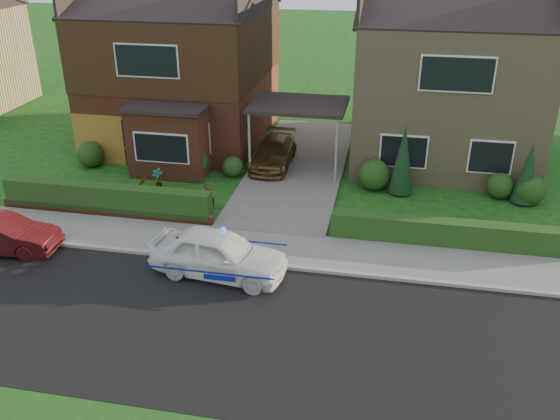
# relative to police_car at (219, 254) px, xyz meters

# --- Properties ---
(ground) EXTENTS (120.00, 120.00, 0.00)m
(ground) POSITION_rel_police_car_xyz_m (0.86, -2.40, -0.68)
(ground) COLOR #134311
(ground) RESTS_ON ground
(road) EXTENTS (60.00, 6.00, 0.02)m
(road) POSITION_rel_police_car_xyz_m (0.86, -2.40, -0.68)
(road) COLOR black
(road) RESTS_ON ground
(kerb) EXTENTS (60.00, 0.16, 0.12)m
(kerb) POSITION_rel_police_car_xyz_m (0.86, 0.65, -0.62)
(kerb) COLOR #9E9993
(kerb) RESTS_ON ground
(sidewalk) EXTENTS (60.00, 2.00, 0.10)m
(sidewalk) POSITION_rel_police_car_xyz_m (0.86, 1.70, -0.63)
(sidewalk) COLOR slate
(sidewalk) RESTS_ON ground
(driveway) EXTENTS (3.80, 12.00, 0.12)m
(driveway) POSITION_rel_police_car_xyz_m (0.86, 8.60, -0.62)
(driveway) COLOR #666059
(driveway) RESTS_ON ground
(house_left) EXTENTS (7.50, 9.53, 7.25)m
(house_left) POSITION_rel_police_car_xyz_m (-4.92, 11.50, 3.13)
(house_left) COLOR brown
(house_left) RESTS_ON ground
(house_right) EXTENTS (7.50, 8.06, 7.25)m
(house_right) POSITION_rel_police_car_xyz_m (6.66, 11.59, 2.99)
(house_right) COLOR tan
(house_right) RESTS_ON ground
(carport_link) EXTENTS (3.80, 3.00, 2.77)m
(carport_link) POSITION_rel_police_car_xyz_m (0.86, 8.55, 1.98)
(carport_link) COLOR black
(carport_link) RESTS_ON ground
(garage_door) EXTENTS (2.20, 0.10, 2.10)m
(garage_door) POSITION_rel_police_car_xyz_m (-7.38, 7.56, 0.37)
(garage_door) COLOR brown
(garage_door) RESTS_ON ground
(dwarf_wall) EXTENTS (7.70, 0.25, 0.36)m
(dwarf_wall) POSITION_rel_police_car_xyz_m (-4.94, 2.90, -0.50)
(dwarf_wall) COLOR brown
(dwarf_wall) RESTS_ON ground
(hedge_left) EXTENTS (7.50, 0.55, 0.90)m
(hedge_left) POSITION_rel_police_car_xyz_m (-4.94, 3.05, -0.68)
(hedge_left) COLOR #123B16
(hedge_left) RESTS_ON ground
(hedge_right) EXTENTS (7.50, 0.55, 0.80)m
(hedge_right) POSITION_rel_police_car_xyz_m (6.66, 2.95, -0.68)
(hedge_right) COLOR #123B16
(hedge_right) RESTS_ON ground
(shrub_left_far) EXTENTS (1.08, 1.08, 1.08)m
(shrub_left_far) POSITION_rel_police_car_xyz_m (-7.64, 7.10, -0.14)
(shrub_left_far) COLOR #123B16
(shrub_left_far) RESTS_ON ground
(shrub_left_mid) EXTENTS (1.32, 1.32, 1.32)m
(shrub_left_mid) POSITION_rel_police_car_xyz_m (-3.14, 6.90, -0.02)
(shrub_left_mid) COLOR #123B16
(shrub_left_mid) RESTS_ON ground
(shrub_left_near) EXTENTS (0.84, 0.84, 0.84)m
(shrub_left_near) POSITION_rel_police_car_xyz_m (-1.54, 7.20, -0.26)
(shrub_left_near) COLOR #123B16
(shrub_left_near) RESTS_ON ground
(shrub_right_near) EXTENTS (1.20, 1.20, 1.20)m
(shrub_right_near) POSITION_rel_police_car_xyz_m (4.06, 7.00, -0.08)
(shrub_right_near) COLOR #123B16
(shrub_right_near) RESTS_ON ground
(shrub_right_mid) EXTENTS (0.96, 0.96, 0.96)m
(shrub_right_mid) POSITION_rel_police_car_xyz_m (8.66, 7.10, -0.20)
(shrub_right_mid) COLOR #123B16
(shrub_right_mid) RESTS_ON ground
(shrub_right_far) EXTENTS (1.08, 1.08, 1.08)m
(shrub_right_far) POSITION_rel_police_car_xyz_m (9.66, 6.80, -0.14)
(shrub_right_far) COLOR #123B16
(shrub_right_far) RESTS_ON ground
(conifer_a) EXTENTS (0.90, 0.90, 2.60)m
(conifer_a) POSITION_rel_police_car_xyz_m (5.06, 6.80, 0.62)
(conifer_a) COLOR black
(conifer_a) RESTS_ON ground
(conifer_b) EXTENTS (0.90, 0.90, 2.20)m
(conifer_b) POSITION_rel_police_car_xyz_m (9.46, 6.80, 0.42)
(conifer_b) COLOR black
(conifer_b) RESTS_ON ground
(police_car) EXTENTS (3.65, 4.13, 1.52)m
(police_car) POSITION_rel_police_car_xyz_m (0.00, 0.00, 0.00)
(police_car) COLOR white
(police_car) RESTS_ON ground
(driveway_car) EXTENTS (1.52, 3.72, 1.08)m
(driveway_car) POSITION_rel_police_car_xyz_m (-0.14, 8.47, -0.02)
(driveway_car) COLOR brown
(driveway_car) RESTS_ON driveway
(street_car) EXTENTS (1.44, 3.54, 1.14)m
(street_car) POSITION_rel_police_car_xyz_m (-6.91, 0.00, -0.11)
(street_car) COLOR #410E10
(street_car) RESTS_ON ground
(potted_plant_a) EXTENTS (0.50, 0.38, 0.84)m
(potted_plant_a) POSITION_rel_police_car_xyz_m (-3.98, 5.36, -0.25)
(potted_plant_a) COLOR gray
(potted_plant_a) RESTS_ON ground
(potted_plant_b) EXTENTS (0.55, 0.54, 0.78)m
(potted_plant_b) POSITION_rel_police_car_xyz_m (-4.36, 4.68, -0.29)
(potted_plant_b) COLOR gray
(potted_plant_b) RESTS_ON ground
(potted_plant_c) EXTENTS (0.55, 0.55, 0.83)m
(potted_plant_c) POSITION_rel_police_car_xyz_m (-1.64, 4.18, -0.26)
(potted_plant_c) COLOR gray
(potted_plant_c) RESTS_ON ground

